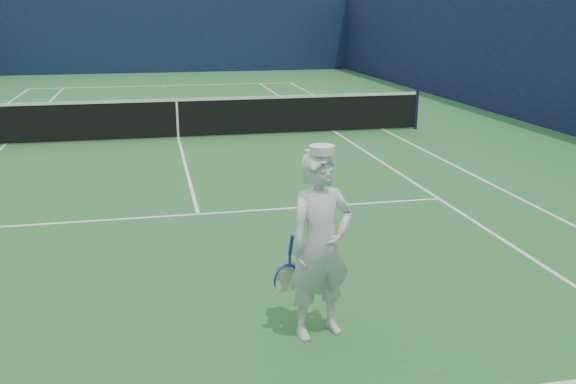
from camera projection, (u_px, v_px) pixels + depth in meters
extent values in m
plane|color=#25632C|center=(178.00, 138.00, 16.19)|extent=(80.00, 80.00, 0.00)
cube|color=white|center=(165.00, 86.00, 27.37)|extent=(11.03, 0.06, 0.01)
cube|color=white|center=(384.00, 130.00, 17.30)|extent=(0.06, 23.83, 0.01)
cube|color=white|center=(5.00, 145.00, 15.36)|extent=(0.06, 23.77, 0.01)
cube|color=white|center=(335.00, 132.00, 17.02)|extent=(0.06, 23.77, 0.01)
cube|color=white|center=(169.00, 103.00, 22.21)|extent=(8.23, 0.06, 0.01)
cube|color=white|center=(198.00, 214.00, 10.18)|extent=(8.23, 0.06, 0.01)
cube|color=white|center=(178.00, 138.00, 16.19)|extent=(0.06, 12.80, 0.01)
cube|color=white|center=(165.00, 86.00, 27.22)|extent=(0.06, 0.30, 0.01)
cube|color=#0E1935|center=(159.00, 33.00, 32.57)|extent=(20.12, 0.12, 4.00)
cube|color=#0E1433|center=(542.00, 52.00, 17.67)|extent=(0.12, 36.12, 4.00)
cylinder|color=#141E4C|center=(416.00, 109.00, 17.34)|extent=(0.09, 0.09, 1.07)
cube|color=black|center=(177.00, 119.00, 16.06)|extent=(12.79, 0.02, 0.92)
cube|color=white|center=(176.00, 100.00, 15.93)|extent=(12.79, 0.04, 0.07)
cube|color=white|center=(177.00, 120.00, 16.06)|extent=(0.05, 0.03, 0.94)
imported|color=silver|center=(321.00, 246.00, 6.20)|extent=(0.77, 0.61, 1.86)
cylinder|color=white|center=(322.00, 150.00, 5.94)|extent=(0.24, 0.24, 0.08)
cube|color=white|center=(315.00, 150.00, 6.05)|extent=(0.20, 0.14, 0.02)
cylinder|color=navy|center=(291.00, 245.00, 6.13)|extent=(0.06, 0.10, 0.22)
cube|color=#1F32A9|center=(290.00, 260.00, 6.24)|extent=(0.03, 0.03, 0.14)
torus|color=#1F32A9|center=(286.00, 278.00, 6.34)|extent=(0.31, 0.17, 0.29)
cube|color=beige|center=(286.00, 278.00, 6.34)|extent=(0.21, 0.06, 0.30)
sphere|color=#BEDF19|center=(338.00, 230.00, 6.37)|extent=(0.07, 0.07, 0.07)
sphere|color=#BEDF19|center=(341.00, 226.00, 6.40)|extent=(0.07, 0.07, 0.07)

